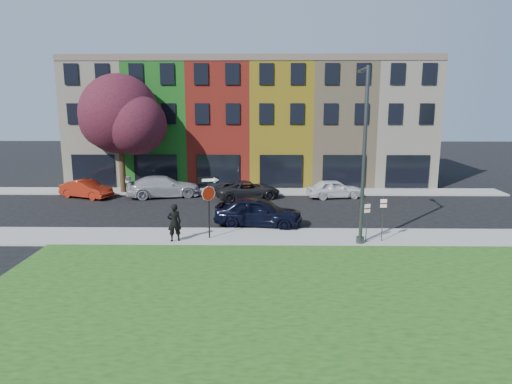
{
  "coord_description": "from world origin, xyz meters",
  "views": [
    {
      "loc": [
        -1.48,
        -19.74,
        7.04
      ],
      "look_at": [
        -1.82,
        4.0,
        2.24
      ],
      "focal_mm": 32.0,
      "sensor_mm": 36.0,
      "label": 1
    }
  ],
  "objects_px": {
    "sedan_near": "(259,212)",
    "street_lamp": "(363,156)",
    "stop_sign": "(209,195)",
    "man": "(174,223)"
  },
  "relations": [
    {
      "from": "stop_sign",
      "to": "street_lamp",
      "type": "distance_m",
      "value": 7.83
    },
    {
      "from": "man",
      "to": "sedan_near",
      "type": "height_order",
      "value": "man"
    },
    {
      "from": "sedan_near",
      "to": "man",
      "type": "bearing_deg",
      "value": 137.52
    },
    {
      "from": "man",
      "to": "street_lamp",
      "type": "height_order",
      "value": "street_lamp"
    },
    {
      "from": "stop_sign",
      "to": "man",
      "type": "xyz_separation_m",
      "value": [
        -1.67,
        -0.52,
        -1.31
      ]
    },
    {
      "from": "sedan_near",
      "to": "street_lamp",
      "type": "bearing_deg",
      "value": -112.66
    },
    {
      "from": "sedan_near",
      "to": "street_lamp",
      "type": "xyz_separation_m",
      "value": [
        5.06,
        -3.21,
        3.56
      ]
    },
    {
      "from": "man",
      "to": "street_lamp",
      "type": "xyz_separation_m",
      "value": [
        9.22,
        0.02,
        3.33
      ]
    },
    {
      "from": "street_lamp",
      "to": "man",
      "type": "bearing_deg",
      "value": -176.67
    },
    {
      "from": "stop_sign",
      "to": "street_lamp",
      "type": "bearing_deg",
      "value": -18.62
    }
  ]
}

